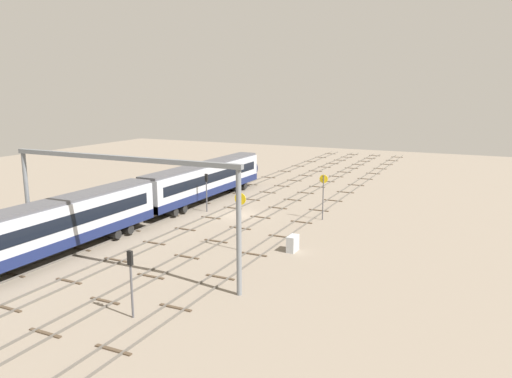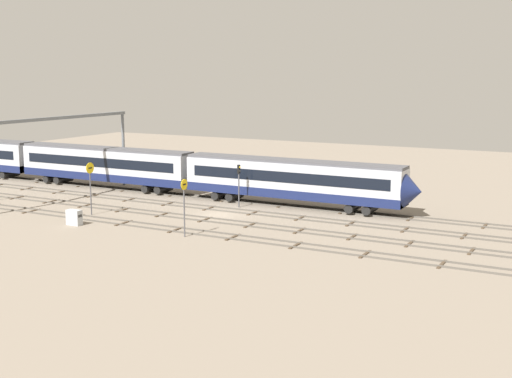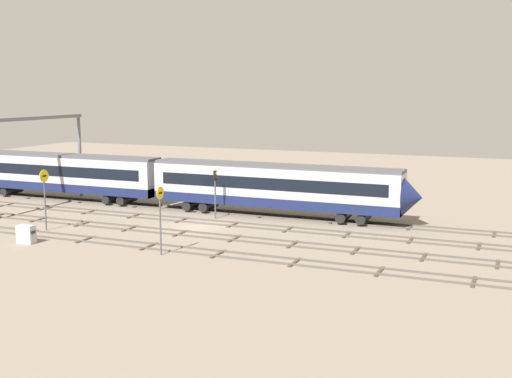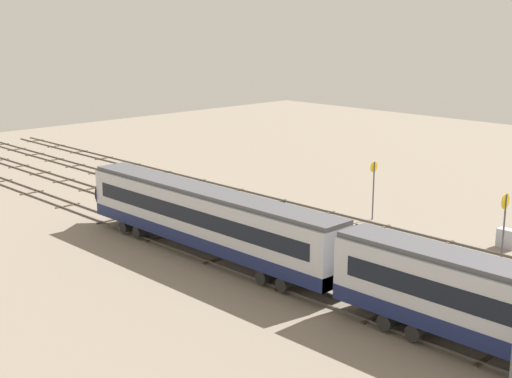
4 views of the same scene
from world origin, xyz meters
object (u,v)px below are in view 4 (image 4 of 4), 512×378
at_px(speed_sign_near_foreground, 374,182).
at_px(signal_light_trackside_departure, 282,222).
at_px(speed_sign_mid_trackside, 504,218).
at_px(relay_cabinet, 507,239).

xyz_separation_m(speed_sign_near_foreground, signal_light_trackside_departure, (-2.26, 13.36, -0.33)).
xyz_separation_m(speed_sign_mid_trackside, signal_light_trackside_departure, (10.97, 10.06, -0.56)).
distance_m(signal_light_trackside_departure, relay_cabinet, 17.20).
relative_size(speed_sign_mid_trackside, signal_light_trackside_departure, 1.16).
bearing_deg(speed_sign_near_foreground, relay_cabinet, -175.15).
xyz_separation_m(speed_sign_near_foreground, relay_cabinet, (-11.50, -0.98, -2.55)).
height_order(speed_sign_near_foreground, speed_sign_mid_trackside, speed_sign_mid_trackside).
height_order(speed_sign_near_foreground, signal_light_trackside_departure, speed_sign_near_foreground).
bearing_deg(signal_light_trackside_departure, speed_sign_near_foreground, -80.41).
bearing_deg(signal_light_trackside_departure, speed_sign_mid_trackside, -137.47).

